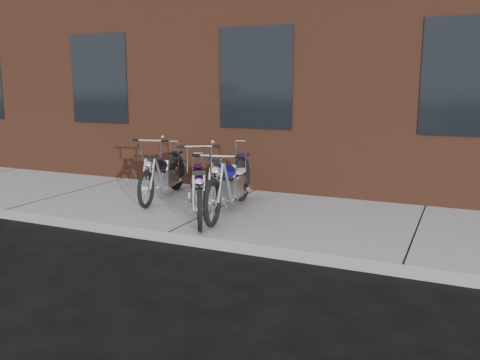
% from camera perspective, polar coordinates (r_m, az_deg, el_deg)
% --- Properties ---
extents(ground, '(120.00, 120.00, 0.00)m').
position_cam_1_polar(ground, '(6.89, -8.03, -7.03)').
color(ground, black).
rests_on(ground, ground).
extents(sidewalk, '(22.00, 3.00, 0.15)m').
position_cam_1_polar(sidewalk, '(8.13, -2.39, -3.65)').
color(sidewalk, gray).
rests_on(sidewalk, ground).
extents(building_brick, '(22.00, 10.00, 8.00)m').
position_cam_1_polar(building_brick, '(14.12, 10.04, 18.31)').
color(building_brick, brown).
rests_on(building_brick, ground).
extents(chopper_purple, '(1.08, 1.80, 1.13)m').
position_cam_1_polar(chopper_purple, '(7.48, -4.64, -1.48)').
color(chopper_purple, black).
rests_on(chopper_purple, sidewalk).
extents(chopper_blue, '(0.66, 2.34, 1.02)m').
position_cam_1_polar(chopper_blue, '(7.79, -1.16, -0.51)').
color(chopper_blue, black).
rests_on(chopper_blue, sidewalk).
extents(chopper_third, '(0.66, 2.08, 1.07)m').
position_cam_1_polar(chopper_third, '(8.87, -8.59, 0.46)').
color(chopper_third, black).
rests_on(chopper_third, sidewalk).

